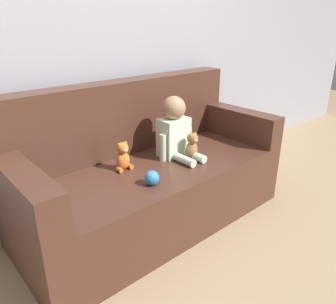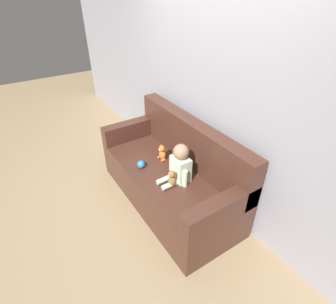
% 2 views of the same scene
% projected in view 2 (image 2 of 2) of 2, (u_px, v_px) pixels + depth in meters
% --- Properties ---
extents(ground_plane, '(12.00, 12.00, 0.00)m').
position_uv_depth(ground_plane, '(168.00, 199.00, 3.36)').
color(ground_plane, '#9E8460').
extents(wall_back, '(8.00, 0.05, 2.60)m').
position_uv_depth(wall_back, '(207.00, 94.00, 2.87)').
color(wall_back, '#93939E').
rests_on(wall_back, ground_plane).
extents(couch, '(1.97, 0.86, 1.02)m').
position_uv_depth(couch, '(172.00, 176.00, 3.19)').
color(couch, '#47281E').
rests_on(couch, ground_plane).
extents(person_baby, '(0.31, 0.35, 0.45)m').
position_uv_depth(person_baby, '(179.00, 165.00, 2.84)').
color(person_baby, silver).
rests_on(person_baby, couch).
extents(teddy_bear_brown, '(0.10, 0.09, 0.20)m').
position_uv_depth(teddy_bear_brown, '(172.00, 179.00, 2.80)').
color(teddy_bear_brown, olive).
rests_on(teddy_bear_brown, couch).
extents(plush_toy_side, '(0.12, 0.09, 0.20)m').
position_uv_depth(plush_toy_side, '(162.00, 153.00, 3.22)').
color(plush_toy_side, orange).
rests_on(plush_toy_side, couch).
extents(toy_ball, '(0.09, 0.09, 0.09)m').
position_uv_depth(toy_ball, '(141.00, 164.00, 3.11)').
color(toy_ball, '#337FDB').
rests_on(toy_ball, couch).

